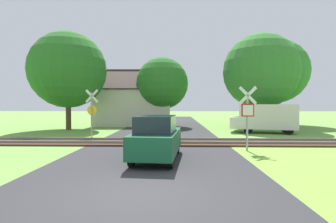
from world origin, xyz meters
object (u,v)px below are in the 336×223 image
at_px(crossing_sign_far, 92,110).
at_px(tree_right, 261,71).
at_px(mail_truck, 265,117).
at_px(house, 134,106).
at_px(parked_car, 157,138).
at_px(tree_left, 68,70).
at_px(stop_sign_near, 247,114).
at_px(tree_far, 276,71).
at_px(tree_center, 162,83).

distance_m(crossing_sign_far, tree_right, 15.69).
distance_m(tree_right, mail_truck, 5.64).
bearing_deg(crossing_sign_far, house, 93.43).
bearing_deg(parked_car, tree_left, 130.19).
xyz_separation_m(house, tree_left, (-4.95, -5.80, 3.18)).
bearing_deg(tree_left, stop_sign_near, -38.95).
relative_size(house, parked_car, 2.04).
xyz_separation_m(crossing_sign_far, mail_truck, (12.41, 3.77, -0.62)).
bearing_deg(tree_left, tree_far, 17.03).
relative_size(stop_sign_near, tree_far, 0.33).
height_order(stop_sign_near, house, house).
bearing_deg(crossing_sign_far, stop_sign_near, -18.18).
distance_m(tree_far, mail_truck, 10.70).
bearing_deg(tree_left, house, 49.55).
bearing_deg(tree_center, parked_car, -87.93).
height_order(tree_far, tree_center, tree_far).
relative_size(stop_sign_near, mail_truck, 0.59).
bearing_deg(mail_truck, tree_right, 0.95).
bearing_deg(parked_car, house, 106.96).
relative_size(tree_center, parked_car, 1.71).
xyz_separation_m(stop_sign_near, crossing_sign_far, (-8.86, 4.29, 0.08)).
xyz_separation_m(crossing_sign_far, tree_left, (-4.06, 6.16, 3.42)).
bearing_deg(mail_truck, parked_car, 156.72).
relative_size(tree_far, tree_left, 1.08).
relative_size(crossing_sign_far, house, 0.38).
bearing_deg(tree_right, tree_far, 56.43).
xyz_separation_m(tree_far, tree_center, (-12.47, -2.31, -1.49)).
height_order(tree_right, parked_car, tree_right).
distance_m(tree_center, parked_car, 16.90).
bearing_deg(parked_car, crossing_sign_far, 131.60).
distance_m(stop_sign_near, crossing_sign_far, 9.84).
height_order(tree_center, tree_right, tree_right).
height_order(crossing_sign_far, house, house).
distance_m(tree_far, tree_left, 21.57).
bearing_deg(tree_left, tree_right, 4.68).
bearing_deg(tree_center, house, 150.74).
xyz_separation_m(tree_far, tree_left, (-20.61, -6.31, -0.61)).
height_order(stop_sign_near, tree_center, tree_center).
distance_m(house, tree_far, 16.13).
xyz_separation_m(tree_left, parked_car, (8.74, -12.51, -4.38)).
relative_size(crossing_sign_far, mail_truck, 0.62).
xyz_separation_m(stop_sign_near, tree_center, (-4.78, 14.45, 2.62)).
height_order(house, tree_center, tree_center).
distance_m(tree_left, tree_right, 17.43).
xyz_separation_m(tree_right, mail_truck, (-0.89, -3.81, -4.06)).
bearing_deg(parked_car, mail_truck, 57.87).
distance_m(tree_left, mail_truck, 17.13).
xyz_separation_m(tree_center, tree_right, (9.22, -2.58, 0.90)).
bearing_deg(mail_truck, tree_left, 95.85).
bearing_deg(tree_far, crossing_sign_far, -143.00).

